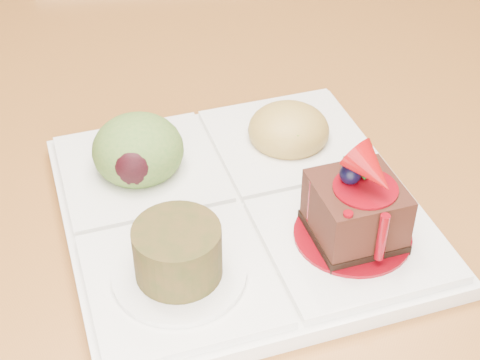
{
  "coord_description": "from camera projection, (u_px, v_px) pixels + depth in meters",
  "views": [
    {
      "loc": [
        0.04,
        -1.14,
        1.1
      ],
      "look_at": [
        0.03,
        -0.75,
        0.79
      ],
      "focal_mm": 55.0,
      "sensor_mm": 36.0,
      "label": 1
    }
  ],
  "objects": [
    {
      "name": "sampler_plate",
      "position": [
        236.0,
        196.0,
        0.51
      ],
      "size": [
        0.3,
        0.3,
        0.09
      ],
      "rotation": [
        0.0,
        0.0,
        0.34
      ],
      "color": "white",
      "rests_on": "dining_table"
    },
    {
      "name": "ground",
      "position": [
        232.0,
        244.0,
        1.57
      ],
      "size": [
        6.0,
        6.0,
        0.0
      ],
      "primitive_type": "plane",
      "color": "#542918"
    }
  ]
}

